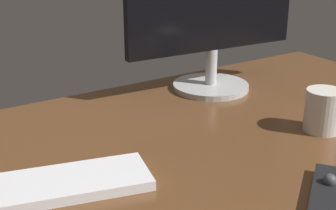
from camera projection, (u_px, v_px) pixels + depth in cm
name	position (u px, v px, depth cm)	size (l,w,h in cm)	color
desk	(218.00, 140.00, 107.42)	(140.00, 84.00, 2.00)	brown
monitor	(213.00, 6.00, 128.45)	(50.74, 21.08, 43.45)	#B9B9B9
keyboard	(43.00, 187.00, 84.58)	(37.35, 11.94, 1.88)	white
media_remote	(328.00, 194.00, 82.29)	(18.51, 15.77, 3.46)	black
coffee_mug	(323.00, 111.00, 107.90)	(8.17, 8.17, 9.59)	silver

